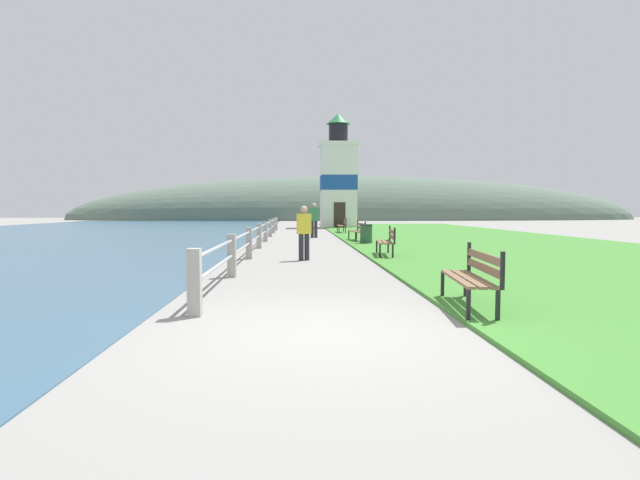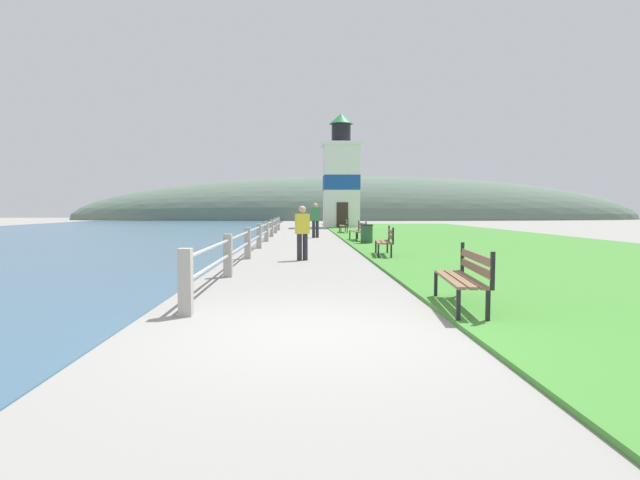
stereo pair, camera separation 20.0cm
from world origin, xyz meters
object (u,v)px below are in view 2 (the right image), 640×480
park_bench_by_lighthouse (345,225)px  trash_bin (367,234)px  person_by_railing (302,231)px  lighthouse (341,179)px  person_strolling (315,219)px  park_bench_near (465,274)px  park_bench_midway (386,240)px  park_bench_far (359,230)px

park_bench_by_lighthouse → trash_bin: size_ratio=2.25×
person_by_railing → lighthouse: bearing=-23.1°
person_strolling → person_by_railing: bearing=160.9°
park_bench_by_lighthouse → trash_bin: bearing=92.2°
park_bench_near → person_strolling: (-1.66, 18.56, 0.43)m
park_bench_midway → park_bench_by_lighthouse: same height
person_by_railing → park_bench_far: bearing=-33.7°
park_bench_midway → trash_bin: bearing=-85.3°
park_bench_far → lighthouse: (0.56, 17.55, 3.31)m
park_bench_far → trash_bin: size_ratio=2.30×
lighthouse → park_bench_near: bearing=-91.4°
park_bench_near → person_by_railing: bearing=-66.0°
park_bench_far → person_by_railing: 8.55m
park_bench_far → person_strolling: bearing=-62.7°
person_strolling → park_bench_near: bearing=169.5°
park_bench_midway → lighthouse: 25.06m
trash_bin → park_bench_midway: bearing=-91.2°
park_bench_by_lighthouse → park_bench_near: bearing=91.0°
park_bench_near → person_by_railing: 7.60m
park_bench_near → trash_bin: 13.54m
lighthouse → park_bench_by_lighthouse: bearing=-93.2°
lighthouse → trash_bin: (-0.45, -19.38, -3.43)m
lighthouse → person_strolling: lighthouse is taller
park_bench_by_lighthouse → person_strolling: (-1.90, -4.50, 0.43)m
park_bench_far → park_bench_by_lighthouse: 7.69m
park_bench_far → lighthouse: 17.86m
park_bench_near → park_bench_far: 15.37m
person_by_railing → park_bench_midway: bearing=-87.7°
park_bench_far → park_bench_near: bearing=85.9°
person_by_railing → trash_bin: 6.87m
park_bench_by_lighthouse → person_by_railing: bearing=82.3°
lighthouse → person_strolling: (-2.44, -14.35, -2.89)m
lighthouse → person_by_railing: size_ratio=5.76×
park_bench_midway → lighthouse: bearing=-85.4°
trash_bin → person_strolling: bearing=111.7°
park_bench_midway → person_by_railing: person_by_railing is taller
lighthouse → park_bench_midway: bearing=-91.3°
park_bench_far → person_strolling: person_strolling is taller
park_bench_midway → lighthouse: size_ratio=0.19×
park_bench_far → trash_bin: bearing=90.2°
lighthouse → person_strolling: bearing=-99.7°
park_bench_midway → person_strolling: 10.66m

